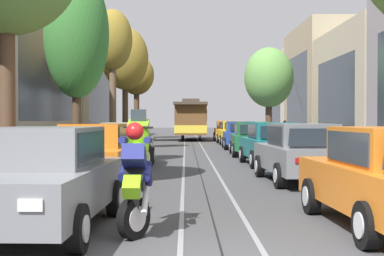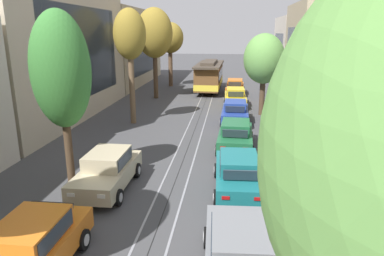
{
  "view_description": "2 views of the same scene",
  "coord_description": "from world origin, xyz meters",
  "px_view_note": "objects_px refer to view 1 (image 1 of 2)",
  "views": [
    {
      "loc": [
        -0.46,
        -6.14,
        1.7
      ],
      "look_at": [
        -0.15,
        20.63,
        1.27
      ],
      "focal_mm": 50.54,
      "sensor_mm": 36.0,
      "label": 1
    },
    {
      "loc": [
        2.28,
        0.43,
        6.35
      ],
      "look_at": [
        0.0,
        21.03,
        0.57
      ],
      "focal_mm": 32.72,
      "sensor_mm": 36.0,
      "label": 2
    }
  ],
  "objects_px": {
    "street_tree_kerb_left_far": "(137,76)",
    "pedestrian_on_left_pavement": "(285,131)",
    "street_tree_kerb_left_fourth": "(125,60)",
    "street_tree_kerb_left_mid": "(113,43)",
    "parked_car_green_fourth_right": "(252,139)",
    "cable_car_trolley": "(191,120)",
    "parked_car_teal_mid_right": "(272,144)",
    "parked_car_orange_second_left": "(94,154)",
    "parked_car_orange_far_right": "(226,131)",
    "street_tree_kerb_right_second": "(269,78)",
    "parked_car_beige_mid_left": "(125,144)",
    "parked_car_yellow_sixth_right": "(232,132)",
    "street_tree_kerb_left_second": "(77,35)",
    "parked_car_grey_second_right": "(301,153)",
    "parked_car_blue_fifth_right": "(240,135)",
    "parked_car_grey_near_left": "(42,179)",
    "motorcycle_with_rider": "(136,168)"
  },
  "relations": [
    {
      "from": "parked_car_beige_mid_left",
      "to": "parked_car_yellow_sixth_right",
      "type": "relative_size",
      "value": 1.0
    },
    {
      "from": "parked_car_orange_second_left",
      "to": "parked_car_beige_mid_left",
      "type": "bearing_deg",
      "value": 88.08
    },
    {
      "from": "parked_car_beige_mid_left",
      "to": "parked_car_grey_second_right",
      "type": "bearing_deg",
      "value": -43.16
    },
    {
      "from": "parked_car_orange_second_left",
      "to": "parked_car_orange_far_right",
      "type": "height_order",
      "value": "same"
    },
    {
      "from": "parked_car_grey_near_left",
      "to": "street_tree_kerb_left_second",
      "type": "xyz_separation_m",
      "value": [
        -1.84,
        11.78,
        3.99
      ]
    },
    {
      "from": "parked_car_orange_far_right",
      "to": "street_tree_kerb_right_second",
      "type": "height_order",
      "value": "street_tree_kerb_right_second"
    },
    {
      "from": "parked_car_beige_mid_left",
      "to": "street_tree_kerb_left_mid",
      "type": "xyz_separation_m",
      "value": [
        -1.87,
        10.63,
        5.17
      ]
    },
    {
      "from": "parked_car_beige_mid_left",
      "to": "parked_car_orange_far_right",
      "type": "distance_m",
      "value": 23.66
    },
    {
      "from": "street_tree_kerb_left_far",
      "to": "street_tree_kerb_left_mid",
      "type": "bearing_deg",
      "value": -89.16
    },
    {
      "from": "street_tree_kerb_left_far",
      "to": "street_tree_kerb_right_second",
      "type": "xyz_separation_m",
      "value": [
        9.52,
        -13.8,
        -1.19
      ]
    },
    {
      "from": "parked_car_green_fourth_right",
      "to": "cable_car_trolley",
      "type": "relative_size",
      "value": 0.48
    },
    {
      "from": "parked_car_blue_fifth_right",
      "to": "parked_car_grey_second_right",
      "type": "bearing_deg",
      "value": -90.02
    },
    {
      "from": "parked_car_yellow_sixth_right",
      "to": "parked_car_green_fourth_right",
      "type": "bearing_deg",
      "value": -90.46
    },
    {
      "from": "parked_car_teal_mid_right",
      "to": "parked_car_orange_far_right",
      "type": "xyz_separation_m",
      "value": [
        0.04,
        22.72,
        0.0
      ]
    },
    {
      "from": "street_tree_kerb_left_fourth",
      "to": "street_tree_kerb_left_mid",
      "type": "bearing_deg",
      "value": -87.73
    },
    {
      "from": "parked_car_green_fourth_right",
      "to": "street_tree_kerb_left_second",
      "type": "xyz_separation_m",
      "value": [
        -7.12,
        -5.2,
        3.99
      ]
    },
    {
      "from": "parked_car_beige_mid_left",
      "to": "parked_car_orange_far_right",
      "type": "height_order",
      "value": "same"
    },
    {
      "from": "parked_car_yellow_sixth_right",
      "to": "motorcycle_with_rider",
      "type": "distance_m",
      "value": 29.03
    },
    {
      "from": "street_tree_kerb_left_far",
      "to": "pedestrian_on_left_pavement",
      "type": "height_order",
      "value": "street_tree_kerb_left_far"
    },
    {
      "from": "street_tree_kerb_left_fourth",
      "to": "parked_car_orange_far_right",
      "type": "bearing_deg",
      "value": 20.41
    },
    {
      "from": "parked_car_grey_near_left",
      "to": "parked_car_grey_second_right",
      "type": "bearing_deg",
      "value": 49.92
    },
    {
      "from": "street_tree_kerb_left_second",
      "to": "street_tree_kerb_right_second",
      "type": "distance_m",
      "value": 16.53
    },
    {
      "from": "pedestrian_on_left_pavement",
      "to": "parked_car_orange_second_left",
      "type": "bearing_deg",
      "value": -113.14
    },
    {
      "from": "parked_car_grey_second_right",
      "to": "pedestrian_on_left_pavement",
      "type": "distance_m",
      "value": 20.2
    },
    {
      "from": "parked_car_beige_mid_left",
      "to": "parked_car_green_fourth_right",
      "type": "relative_size",
      "value": 0.99
    },
    {
      "from": "parked_car_beige_mid_left",
      "to": "street_tree_kerb_left_fourth",
      "type": "height_order",
      "value": "street_tree_kerb_left_fourth"
    },
    {
      "from": "parked_car_beige_mid_left",
      "to": "street_tree_kerb_left_second",
      "type": "relative_size",
      "value": 0.61
    },
    {
      "from": "parked_car_beige_mid_left",
      "to": "street_tree_kerb_right_second",
      "type": "bearing_deg",
      "value": 62.47
    },
    {
      "from": "parked_car_grey_second_right",
      "to": "parked_car_teal_mid_right",
      "type": "height_order",
      "value": "same"
    },
    {
      "from": "street_tree_kerb_left_far",
      "to": "pedestrian_on_left_pavement",
      "type": "relative_size",
      "value": 4.48
    },
    {
      "from": "parked_car_orange_far_right",
      "to": "street_tree_kerb_left_second",
      "type": "relative_size",
      "value": 0.61
    },
    {
      "from": "street_tree_kerb_left_fourth",
      "to": "cable_car_trolley",
      "type": "xyz_separation_m",
      "value": [
        4.91,
        4.28,
        -4.42
      ]
    },
    {
      "from": "parked_car_green_fourth_right",
      "to": "street_tree_kerb_left_mid",
      "type": "bearing_deg",
      "value": 145.36
    },
    {
      "from": "parked_car_beige_mid_left",
      "to": "parked_car_orange_far_right",
      "type": "xyz_separation_m",
      "value": [
        5.4,
        23.04,
        0.0
      ]
    },
    {
      "from": "parked_car_orange_second_left",
      "to": "pedestrian_on_left_pavement",
      "type": "distance_m",
      "value": 22.2
    },
    {
      "from": "parked_car_teal_mid_right",
      "to": "street_tree_kerb_left_fourth",
      "type": "height_order",
      "value": "street_tree_kerb_left_fourth"
    },
    {
      "from": "street_tree_kerb_left_second",
      "to": "parked_car_orange_second_left",
      "type": "bearing_deg",
      "value": -74.58
    },
    {
      "from": "street_tree_kerb_left_mid",
      "to": "street_tree_kerb_left_far",
      "type": "relative_size",
      "value": 1.07
    },
    {
      "from": "parked_car_beige_mid_left",
      "to": "parked_car_green_fourth_right",
      "type": "height_order",
      "value": "same"
    },
    {
      "from": "parked_car_green_fourth_right",
      "to": "motorcycle_with_rider",
      "type": "distance_m",
      "value": 17.59
    },
    {
      "from": "parked_car_green_fourth_right",
      "to": "pedestrian_on_left_pavement",
      "type": "height_order",
      "value": "pedestrian_on_left_pavement"
    },
    {
      "from": "parked_car_grey_second_right",
      "to": "parked_car_yellow_sixth_right",
      "type": "distance_m",
      "value": 22.27
    },
    {
      "from": "cable_car_trolley",
      "to": "pedestrian_on_left_pavement",
      "type": "distance_m",
      "value": 11.21
    },
    {
      "from": "parked_car_orange_second_left",
      "to": "street_tree_kerb_right_second",
      "type": "distance_m",
      "value": 21.35
    },
    {
      "from": "motorcycle_with_rider",
      "to": "pedestrian_on_left_pavement",
      "type": "height_order",
      "value": "motorcycle_with_rider"
    },
    {
      "from": "parked_car_grey_second_right",
      "to": "street_tree_kerb_left_mid",
      "type": "relative_size",
      "value": 0.56
    },
    {
      "from": "parked_car_beige_mid_left",
      "to": "street_tree_kerb_left_fourth",
      "type": "distance_m",
      "value": 20.99
    },
    {
      "from": "parked_car_blue_fifth_right",
      "to": "cable_car_trolley",
      "type": "height_order",
      "value": "cable_car_trolley"
    },
    {
      "from": "street_tree_kerb_left_fourth",
      "to": "street_tree_kerb_right_second",
      "type": "relative_size",
      "value": 1.37
    },
    {
      "from": "parked_car_orange_second_left",
      "to": "street_tree_kerb_left_second",
      "type": "distance_m",
      "value": 7.35
    }
  ]
}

